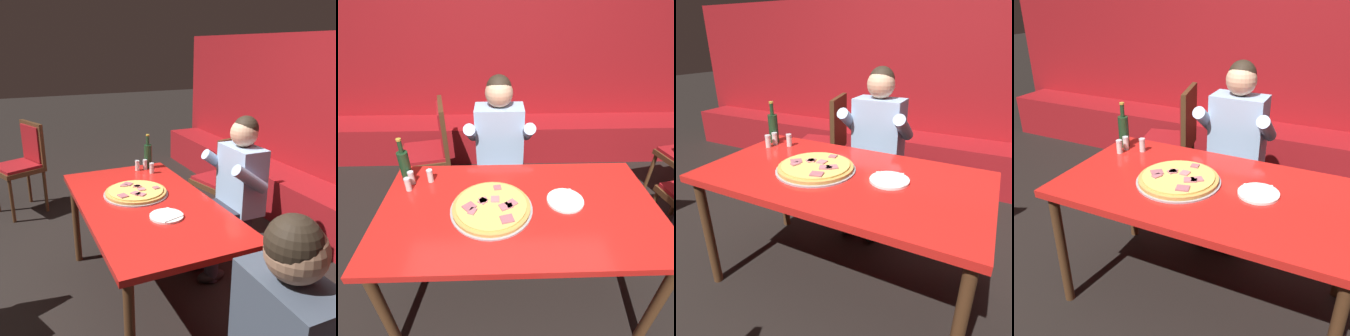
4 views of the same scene
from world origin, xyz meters
The scene contains 12 objects.
ground_plane centered at (0.00, 0.00, 0.00)m, with size 24.00×24.00×0.00m, color black.
booth_wall_panel centered at (0.00, 2.18, 0.95)m, with size 6.80×0.16×1.90m, color maroon.
booth_bench centered at (0.00, 1.86, 0.23)m, with size 6.46×0.48×0.46m, color maroon.
main_dining_table centered at (0.00, 0.00, 0.69)m, with size 1.57×0.85×0.77m.
pizza centered at (-0.16, -0.02, 0.79)m, with size 0.45×0.45×0.05m.
plate_white_paper centered at (0.27, 0.03, 0.78)m, with size 0.21×0.21×0.02m.
beer_bottle centered at (-0.70, 0.28, 0.88)m, with size 0.07×0.07×0.29m.
shaker_red_pepper_flakes centered at (-0.66, 0.23, 0.81)m, with size 0.04×0.04×0.09m.
shaker_parmesan centered at (-0.54, 0.25, 0.81)m, with size 0.04×0.04×0.09m.
shaker_oregano centered at (-0.66, 0.16, 0.81)m, with size 0.04×0.04×0.09m.
diner_seated_blue_shirt centered at (-0.10, 0.74, 0.71)m, with size 0.53×0.53×1.27m.
dining_chair_far_right centered at (-0.73, 1.09, 0.56)m, with size 0.52×0.52×0.97m.
Camera 4 is at (0.63, -1.60, 1.71)m, focal length 40.00 mm.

